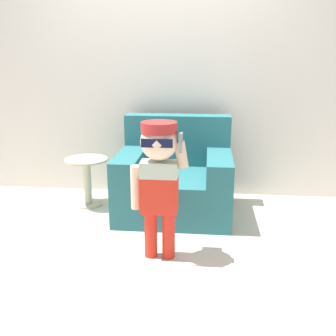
# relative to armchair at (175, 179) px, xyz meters

# --- Properties ---
(ground_plane) EXTENTS (10.00, 10.00, 0.00)m
(ground_plane) POSITION_rel_armchair_xyz_m (-0.17, -0.04, -0.31)
(ground_plane) COLOR beige
(wall_back) EXTENTS (10.00, 0.05, 2.60)m
(wall_back) POSITION_rel_armchair_xyz_m (-0.17, 0.55, 0.99)
(wall_back) COLOR silver
(wall_back) RESTS_ON ground_plane
(armchair) EXTENTS (1.01, 0.89, 0.86)m
(armchair) POSITION_rel_armchair_xyz_m (0.00, 0.00, 0.00)
(armchair) COLOR #286B70
(armchair) RESTS_ON ground_plane
(person_child) EXTENTS (0.40, 0.30, 0.98)m
(person_child) POSITION_rel_armchair_xyz_m (-0.04, -0.89, 0.35)
(person_child) COLOR red
(person_child) RESTS_ON ground_plane
(side_table) EXTENTS (0.41, 0.41, 0.47)m
(side_table) POSITION_rel_armchair_xyz_m (-0.85, 0.06, -0.03)
(side_table) COLOR beige
(side_table) RESTS_ON ground_plane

